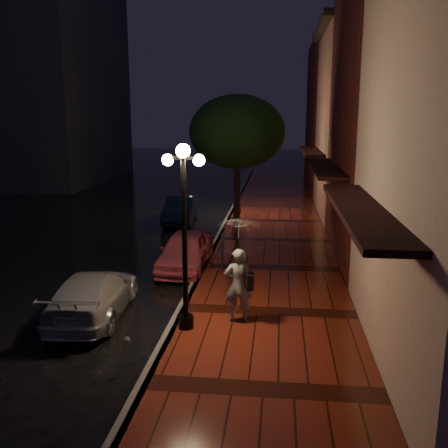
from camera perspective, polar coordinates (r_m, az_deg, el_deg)
The scene contains 14 objects.
ground at distance 16.79m, azimuth -2.37°, elevation -5.21°, with size 120.00×120.00×0.00m, color black.
sidewalk at distance 16.59m, azimuth 5.37°, elevation -5.21°, with size 4.50×60.00×0.15m, color #4A190D.
curb at distance 16.77m, azimuth -2.37°, elevation -4.97°, with size 0.25×60.00×0.15m, color #595451.
storefront_mid at distance 18.39m, azimuth 21.22°, elevation 12.90°, with size 5.00×8.00×11.00m, color #511914.
storefront_far at distance 26.22m, azimuth 16.63°, elevation 10.63°, with size 5.00×8.00×9.00m, color #8C5951.
storefront_extra at distance 36.10m, azimuth 13.89°, elevation 11.92°, with size 5.00×12.00×10.00m, color #511914.
streetlamp_near at distance 11.29m, azimuth -4.55°, elevation -0.30°, with size 0.96×0.36×4.31m.
streetlamp_far at distance 25.03m, azimuth 1.51°, elevation 6.71°, with size 0.96×0.36×4.31m.
street_tree at distance 21.90m, azimuth 1.54°, elevation 10.21°, with size 4.16×4.16×5.80m.
pink_car at distance 16.69m, azimuth -4.43°, elevation -3.07°, with size 1.50×3.73×1.27m, color #CF5565.
navy_car at distance 23.98m, azimuth -4.98°, elevation 1.64°, with size 1.32×3.78×1.24m, color black.
silver_car at distance 13.29m, azimuth -14.70°, elevation -7.76°, with size 1.65×4.06×1.18m, color #9A9AA1.
woman_with_umbrella at distance 11.85m, azimuth 1.68°, elevation -3.43°, with size 1.06×1.08×2.56m.
parking_meter at distance 15.86m, azimuth -0.15°, elevation -2.82°, with size 0.14×0.13×1.26m.
Camera 1 is at (2.46, -15.82, 5.07)m, focal length 40.00 mm.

